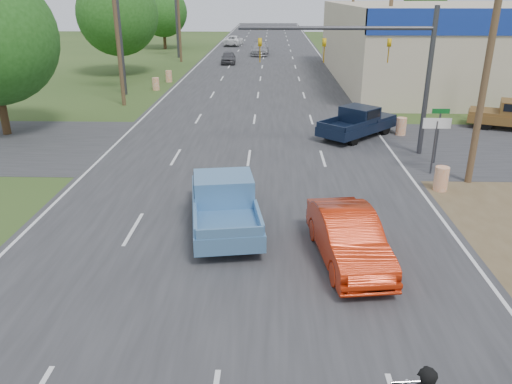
{
  "coord_description": "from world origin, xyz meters",
  "views": [
    {
      "loc": [
        1.08,
        -7.19,
        7.54
      ],
      "look_at": [
        0.59,
        8.33,
        1.3
      ],
      "focal_mm": 35.0,
      "sensor_mm": 36.0,
      "label": 1
    }
  ],
  "objects_px": {
    "blue_pickup": "(224,200)",
    "navy_pickup": "(359,122)",
    "red_convertible": "(348,238)",
    "distant_car_silver": "(260,49)",
    "distant_car_white": "(234,41)",
    "distant_car_grey": "(228,58)"
  },
  "relations": [
    {
      "from": "red_convertible",
      "to": "distant_car_silver",
      "type": "bearing_deg",
      "value": 86.45
    },
    {
      "from": "red_convertible",
      "to": "distant_car_grey",
      "type": "distance_m",
      "value": 45.04
    },
    {
      "from": "red_convertible",
      "to": "blue_pickup",
      "type": "bearing_deg",
      "value": 140.96
    },
    {
      "from": "navy_pickup",
      "to": "distant_car_white",
      "type": "bearing_deg",
      "value": 145.62
    },
    {
      "from": "distant_car_silver",
      "to": "blue_pickup",
      "type": "bearing_deg",
      "value": -87.67
    },
    {
      "from": "red_convertible",
      "to": "distant_car_silver",
      "type": "height_order",
      "value": "red_convertible"
    },
    {
      "from": "blue_pickup",
      "to": "red_convertible",
      "type": "bearing_deg",
      "value": -40.15
    },
    {
      "from": "distant_car_grey",
      "to": "distant_car_silver",
      "type": "xyz_separation_m",
      "value": [
        3.37,
        8.34,
        0.09
      ]
    },
    {
      "from": "red_convertible",
      "to": "distant_car_grey",
      "type": "bearing_deg",
      "value": 91.51
    },
    {
      "from": "red_convertible",
      "to": "distant_car_white",
      "type": "xyz_separation_m",
      "value": [
        -8.16,
        64.83,
        -0.05
      ]
    },
    {
      "from": "red_convertible",
      "to": "distant_car_white",
      "type": "height_order",
      "value": "red_convertible"
    },
    {
      "from": "navy_pickup",
      "to": "blue_pickup",
      "type": "bearing_deg",
      "value": -75.33
    },
    {
      "from": "distant_car_grey",
      "to": "distant_car_silver",
      "type": "height_order",
      "value": "distant_car_silver"
    },
    {
      "from": "red_convertible",
      "to": "distant_car_silver",
      "type": "relative_size",
      "value": 0.88
    },
    {
      "from": "blue_pickup",
      "to": "navy_pickup",
      "type": "xyz_separation_m",
      "value": [
        6.48,
        11.68,
        -0.07
      ]
    },
    {
      "from": "navy_pickup",
      "to": "distant_car_grey",
      "type": "relative_size",
      "value": 1.27
    },
    {
      "from": "blue_pickup",
      "to": "navy_pickup",
      "type": "height_order",
      "value": "blue_pickup"
    },
    {
      "from": "distant_car_silver",
      "to": "distant_car_white",
      "type": "relative_size",
      "value": 1.02
    },
    {
      "from": "distant_car_grey",
      "to": "blue_pickup",
      "type": "bearing_deg",
      "value": -88.41
    },
    {
      "from": "navy_pickup",
      "to": "distant_car_silver",
      "type": "bearing_deg",
      "value": 143.16
    },
    {
      "from": "blue_pickup",
      "to": "navy_pickup",
      "type": "bearing_deg",
      "value": 52.1
    },
    {
      "from": "red_convertible",
      "to": "distant_car_silver",
      "type": "xyz_separation_m",
      "value": [
        -3.9,
        52.79,
        -0.0
      ]
    }
  ]
}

